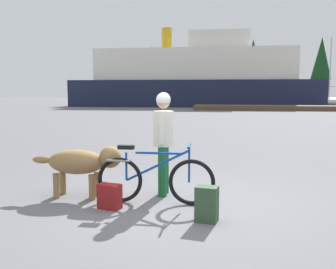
% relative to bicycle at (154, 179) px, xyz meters
% --- Properties ---
extents(ground_plane, '(160.00, 160.00, 0.00)m').
position_rel_bicycle_xyz_m(ground_plane, '(0.39, -0.07, -0.37)').
color(ground_plane, slate).
extents(bicycle, '(1.76, 0.44, 0.90)m').
position_rel_bicycle_xyz_m(bicycle, '(0.00, 0.00, 0.00)').
color(bicycle, black).
rests_on(bicycle, ground_plane).
extents(person_cyclist, '(0.32, 0.53, 1.65)m').
position_rel_bicycle_xyz_m(person_cyclist, '(0.06, 0.53, 0.61)').
color(person_cyclist, '#19592D').
rests_on(person_cyclist, ground_plane).
extents(dog, '(1.46, 0.45, 0.82)m').
position_rel_bicycle_xyz_m(dog, '(-1.19, 0.20, 0.18)').
color(dog, olive).
rests_on(dog, ground_plane).
extents(backpack, '(0.31, 0.25, 0.46)m').
position_rel_bicycle_xyz_m(backpack, '(0.80, -0.68, -0.14)').
color(backpack, '#334C33').
rests_on(backpack, ground_plane).
extents(handbag_pannier, '(0.36, 0.26, 0.36)m').
position_rel_bicycle_xyz_m(handbag_pannier, '(-0.59, -0.33, -0.20)').
color(handbag_pannier, maroon).
rests_on(handbag_pannier, ground_plane).
extents(dock_pier, '(18.26, 2.83, 0.40)m').
position_rel_bicycle_xyz_m(dock_pier, '(7.63, 28.29, -0.17)').
color(dock_pier, brown).
rests_on(dock_pier, ground_plane).
extents(ferry_boat, '(25.50, 8.10, 8.32)m').
position_rel_bicycle_xyz_m(ferry_boat, '(-1.98, 36.32, 2.51)').
color(ferry_boat, '#191E38').
rests_on(ferry_boat, ground_plane).
extents(sailboat_moored, '(8.14, 2.28, 7.35)m').
position_rel_bicycle_xyz_m(sailboat_moored, '(12.40, 38.84, 0.11)').
color(sailboat_moored, silver).
rests_on(sailboat_moored, ground_plane).
extents(pine_tree_far_left, '(3.61, 3.61, 8.81)m').
position_rel_bicycle_xyz_m(pine_tree_far_left, '(-10.67, 57.19, 5.35)').
color(pine_tree_far_left, '#4C331E').
rests_on(pine_tree_far_left, ground_plane).
extents(pine_tree_center, '(3.38, 3.38, 9.34)m').
position_rel_bicycle_xyz_m(pine_tree_center, '(5.32, 54.93, 5.73)').
color(pine_tree_center, '#4C331E').
rests_on(pine_tree_center, ground_plane).
extents(pine_tree_far_right, '(2.99, 2.99, 9.65)m').
position_rel_bicycle_xyz_m(pine_tree_far_right, '(15.57, 56.32, 6.05)').
color(pine_tree_far_right, '#4C331E').
rests_on(pine_tree_far_right, ground_plane).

